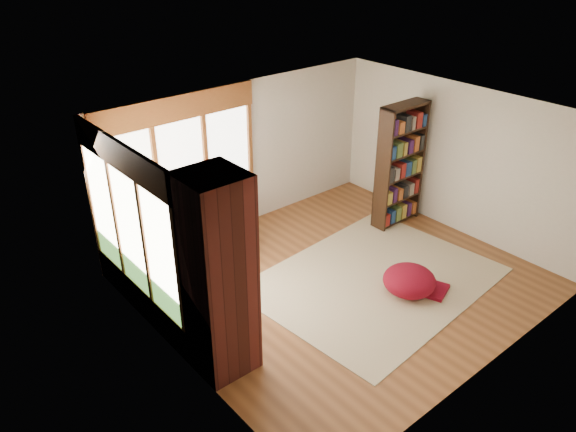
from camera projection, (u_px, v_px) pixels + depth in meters
floor at (340, 281)px, 8.67m from camera, size 5.50×5.50×0.00m
ceiling at (349, 119)px, 7.45m from camera, size 5.50×5.50×0.00m
wall_back at (242, 156)px, 9.75m from camera, size 5.50×0.04×2.60m
wall_front at (500, 282)px, 6.36m from camera, size 5.50×0.04×2.60m
wall_left at (176, 275)px, 6.50m from camera, size 0.04×5.00×2.60m
wall_right at (458, 159)px, 9.62m from camera, size 0.04×5.00×2.60m
windows_back at (183, 172)px, 9.02m from camera, size 2.82×0.10×1.90m
windows_left at (131, 231)px, 7.30m from camera, size 0.10×2.62×1.90m
roller_blind at (102, 182)px, 7.69m from camera, size 0.03×0.72×0.90m
brick_chimney at (218, 277)px, 6.46m from camera, size 0.70×0.70×2.60m
sectional_sofa at (171, 263)px, 8.56m from camera, size 2.20×2.20×0.80m
area_rug at (375, 280)px, 8.68m from camera, size 3.82×3.05×0.01m
bookshelf at (400, 165)px, 9.86m from camera, size 0.95×0.32×2.23m
pouf at (409, 280)px, 8.29m from camera, size 0.92×0.92×0.42m
dog_tan at (185, 232)px, 8.45m from camera, size 0.95×0.94×0.47m
dog_brindle at (171, 269)px, 7.57m from camera, size 0.57×0.86×0.45m
throw_pillows at (166, 232)px, 8.47m from camera, size 1.98×1.68×0.45m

